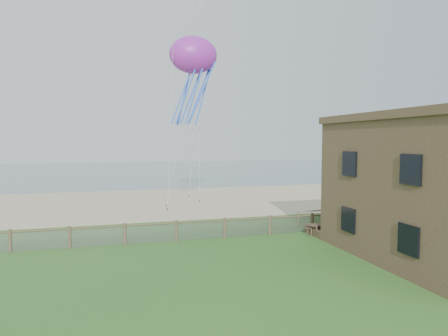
{
  "coord_description": "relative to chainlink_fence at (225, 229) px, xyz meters",
  "views": [
    {
      "loc": [
        -6.61,
        -17.46,
        5.99
      ],
      "look_at": [
        0.52,
        8.0,
        4.2
      ],
      "focal_mm": 32.0,
      "sensor_mm": 36.0,
      "label": 1
    }
  ],
  "objects": [
    {
      "name": "motel_deck",
      "position": [
        13.0,
        -1.0,
        -0.3
      ],
      "size": [
        15.0,
        2.0,
        0.5
      ],
      "primitive_type": "cube",
      "color": "brown",
      "rests_on": "ground"
    },
    {
      "name": "octopus_kite",
      "position": [
        0.03,
        9.71,
        10.6
      ],
      "size": [
        3.82,
        2.72,
        7.78
      ],
      "primitive_type": null,
      "rotation": [
        0.0,
        0.0,
        0.01
      ],
      "color": "#F5265C"
    },
    {
      "name": "picnic_table",
      "position": [
        6.12,
        -1.0,
        -0.19
      ],
      "size": [
        2.02,
        1.74,
        0.72
      ],
      "primitive_type": null,
      "rotation": [
        0.0,
        0.0,
        0.29
      ],
      "color": "brown",
      "rests_on": "ground"
    },
    {
      "name": "chainlink_fence",
      "position": [
        0.0,
        0.0,
        0.0
      ],
      "size": [
        36.2,
        0.2,
        1.25
      ],
      "primitive_type": null,
      "color": "brown",
      "rests_on": "ground"
    },
    {
      "name": "sand_beach",
      "position": [
        0.0,
        16.0,
        -0.55
      ],
      "size": [
        72.0,
        20.0,
        0.02
      ],
      "primitive_type": "cube",
      "color": "#C2B38C",
      "rests_on": "ground"
    },
    {
      "name": "ground",
      "position": [
        0.0,
        -6.0,
        -0.55
      ],
      "size": [
        160.0,
        160.0,
        0.0
      ],
      "primitive_type": "plane",
      "color": "#306322",
      "rests_on": "ground"
    },
    {
      "name": "ocean",
      "position": [
        0.0,
        60.0,
        -0.55
      ],
      "size": [
        160.0,
        68.0,
        0.02
      ],
      "primitive_type": "cube",
      "color": "slate",
      "rests_on": "ground"
    }
  ]
}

